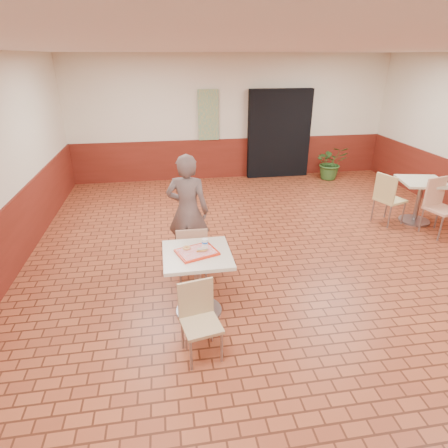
{
  "coord_description": "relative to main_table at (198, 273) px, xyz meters",
  "views": [
    {
      "loc": [
        -1.73,
        -4.41,
        2.92
      ],
      "look_at": [
        -1.03,
        -0.09,
        0.95
      ],
      "focal_mm": 30.0,
      "sensor_mm": 36.0,
      "label": 1
    }
  ],
  "objects": [
    {
      "name": "room_shell",
      "position": [
        1.43,
        0.59,
        0.94
      ],
      "size": [
        8.01,
        10.01,
        3.01
      ],
      "color": "brown",
      "rests_on": "ground"
    },
    {
      "name": "wainscot_band",
      "position": [
        1.43,
        0.59,
        -0.06
      ],
      "size": [
        8.0,
        10.0,
        1.0
      ],
      "color": "maroon",
      "rests_on": "ground"
    },
    {
      "name": "corridor_doorway",
      "position": [
        2.63,
        5.47,
        0.54
      ],
      "size": [
        1.6,
        0.22,
        2.2
      ],
      "primitive_type": "cube",
      "color": "black",
      "rests_on": "ground"
    },
    {
      "name": "promo_poster",
      "position": [
        0.83,
        5.53,
        1.04
      ],
      "size": [
        0.5,
        0.03,
        1.2
      ],
      "primitive_type": "cube",
      "color": "gray",
      "rests_on": "wainscot_band"
    },
    {
      "name": "main_table",
      "position": [
        0.0,
        0.0,
        0.0
      ],
      "size": [
        0.79,
        0.79,
        0.83
      ],
      "rotation": [
        0.0,
        0.0,
        0.01
      ],
      "color": "beige",
      "rests_on": "ground"
    },
    {
      "name": "chair_main_front",
      "position": [
        -0.05,
        -0.68,
        -0.1
      ],
      "size": [
        0.45,
        0.45,
        0.83
      ],
      "rotation": [
        0.0,
        0.0,
        0.2
      ],
      "color": "tan",
      "rests_on": "ground"
    },
    {
      "name": "chair_main_back",
      "position": [
        -0.02,
        0.64,
        -0.06
      ],
      "size": [
        0.42,
        0.42,
        0.88
      ],
      "rotation": [
        0.0,
        0.0,
        3.12
      ],
      "color": "tan",
      "rests_on": "ground"
    },
    {
      "name": "customer",
      "position": [
        -0.01,
        1.25,
        0.29
      ],
      "size": [
        0.71,
        0.56,
        1.7
      ],
      "primitive_type": "imported",
      "rotation": [
        0.0,
        0.0,
        2.87
      ],
      "color": "#63514D",
      "rests_on": "ground"
    },
    {
      "name": "serving_tray",
      "position": [
        0.0,
        0.0,
        0.28
      ],
      "size": [
        0.44,
        0.35,
        0.03
      ],
      "rotation": [
        0.0,
        0.0,
        0.33
      ],
      "color": "red",
      "rests_on": "main_table"
    },
    {
      "name": "ring_donut",
      "position": [
        -0.11,
        0.07,
        0.31
      ],
      "size": [
        0.12,
        0.12,
        0.03
      ],
      "primitive_type": "torus",
      "rotation": [
        0.0,
        0.0,
        -0.35
      ],
      "color": "#DA984F",
      "rests_on": "serving_tray"
    },
    {
      "name": "long_john_donut",
      "position": [
        0.06,
        -0.02,
        0.32
      ],
      "size": [
        0.14,
        0.08,
        0.04
      ],
      "rotation": [
        0.0,
        0.0,
        0.13
      ],
      "color": "gold",
      "rests_on": "serving_tray"
    },
    {
      "name": "paper_cup",
      "position": [
        0.11,
        0.11,
        0.35
      ],
      "size": [
        0.07,
        0.07,
        0.09
      ],
      "rotation": [
        0.0,
        0.0,
        0.13
      ],
      "color": "white",
      "rests_on": "serving_tray"
    },
    {
      "name": "second_table",
      "position": [
        4.39,
        2.12,
        -0.0
      ],
      "size": [
        0.78,
        0.78,
        0.82
      ],
      "rotation": [
        0.0,
        0.0,
        -0.21
      ],
      "color": "beige",
      "rests_on": "ground"
    },
    {
      "name": "chair_second_left",
      "position": [
        3.76,
        2.14,
        -0.02
      ],
      "size": [
        0.57,
        0.57,
        0.97
      ],
      "rotation": [
        0.0,
        0.0,
        1.91
      ],
      "color": "#E9D88B",
      "rests_on": "ground"
    },
    {
      "name": "chair_second_front",
      "position": [
        4.41,
        1.62,
        -0.0
      ],
      "size": [
        0.56,
        0.56,
        1.0
      ],
      "rotation": [
        0.0,
        0.0,
        0.24
      ],
      "color": "#E4AC88",
      "rests_on": "ground"
    },
    {
      "name": "potted_plant",
      "position": [
        3.91,
        4.99,
        -0.12
      ],
      "size": [
        0.86,
        0.77,
        0.87
      ],
      "primitive_type": "imported",
      "rotation": [
        0.0,
        0.0,
        -0.12
      ],
      "color": "#315F26",
      "rests_on": "ground"
    }
  ]
}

